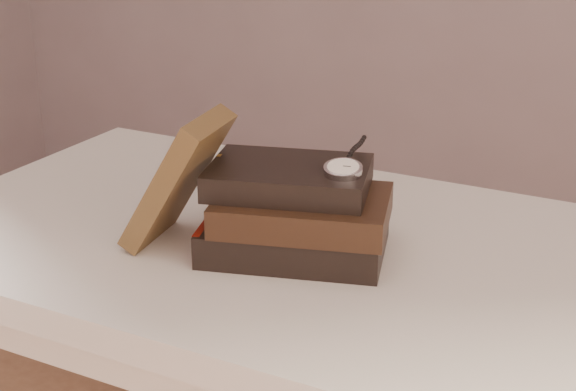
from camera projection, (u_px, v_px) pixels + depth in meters
The scene contains 5 objects.
table at pixel (278, 296), 1.18m from camera, with size 1.00×0.60×0.75m.
book_stack at pixel (296, 213), 1.08m from camera, with size 0.26×0.21×0.11m.
journal at pixel (178, 179), 1.09m from camera, with size 0.03×0.12×0.19m, color #3D2A17.
pocket_watch at pixel (345, 167), 1.04m from camera, with size 0.06×0.15×0.02m.
eyeglasses at pixel (248, 180), 1.16m from camera, with size 0.12×0.13×0.05m.
Camera 1 is at (0.50, -0.58, 1.21)m, focal length 53.51 mm.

